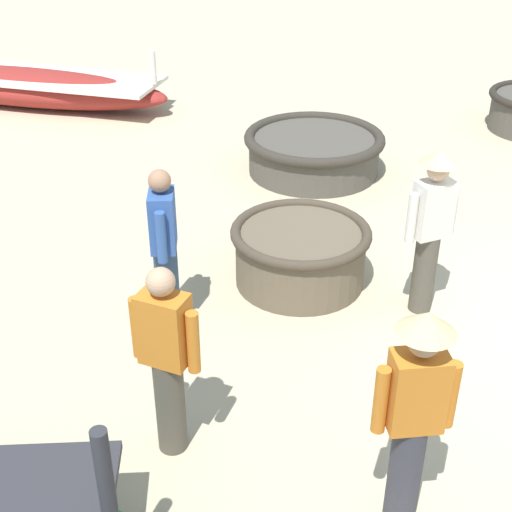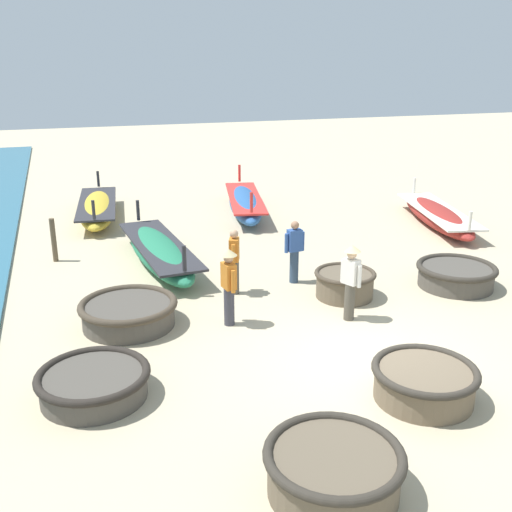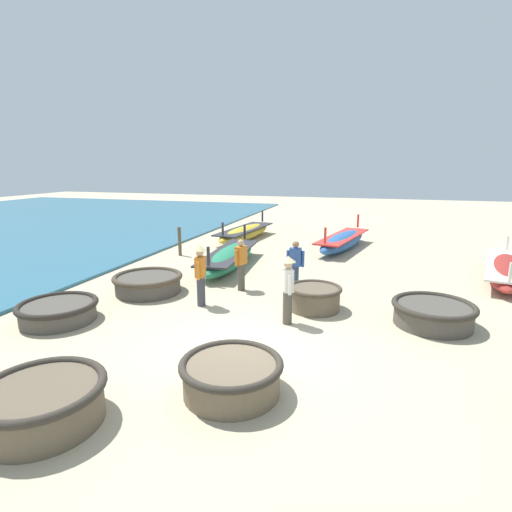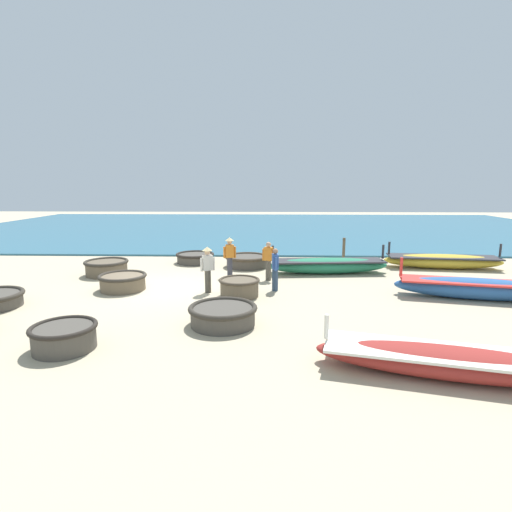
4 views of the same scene
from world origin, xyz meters
name	(u,v)px [view 2 (image 2 of 4)]	position (x,y,z in m)	size (l,w,h in m)	color
ground_plane	(367,361)	(0.00, 0.00, 0.00)	(80.00, 80.00, 0.00)	#BCAD8C
coracle_weathered	(424,381)	(0.27, -1.41, 0.32)	(1.74, 1.74, 0.59)	brown
coracle_nearest	(128,312)	(-3.98, 2.94, 0.30)	(2.05, 2.05, 0.55)	#4C473F
coracle_far_right	(345,283)	(0.99, 2.95, 0.34)	(1.43, 1.43, 0.63)	brown
coracle_tilted	(456,275)	(3.85, 2.69, 0.31)	(1.92, 1.92, 0.56)	#4C473F
coracle_upturned	(94,383)	(-4.86, 0.33, 0.27)	(1.88, 1.88, 0.49)	#4C473F
coracle_center	(333,469)	(-2.09, -2.97, 0.35)	(1.83, 1.83, 0.65)	brown
long_boat_blue_hull	(245,203)	(1.05, 10.99, 0.38)	(2.15, 5.38, 1.32)	#285693
long_boat_green_hull	(437,215)	(6.68, 7.62, 0.32)	(2.44, 5.51, 1.09)	maroon
long_boat_ochre_hull	(159,252)	(-2.74, 6.55, 0.36)	(1.59, 5.34, 1.24)	#237551
long_boat_red_hull	(97,208)	(-3.95, 12.02, 0.35)	(1.72, 5.38, 1.19)	gold
fisherman_hauling	(229,282)	(-1.98, 2.33, 0.96)	(0.36, 0.53, 1.67)	#383842
fisherman_standing_left	(294,250)	(0.21, 4.20, 0.84)	(0.53, 0.25, 1.57)	#2D425B
fisherman_by_coracle	(351,277)	(0.51, 1.78, 0.96)	(0.36, 0.49, 1.67)	#4C473D
fisherman_crouching	(234,260)	(-1.39, 3.95, 0.84)	(0.33, 0.50, 1.57)	#4C473D
mooring_post_inland	(54,240)	(-5.39, 7.72, 0.60)	(0.14, 0.14, 1.21)	brown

